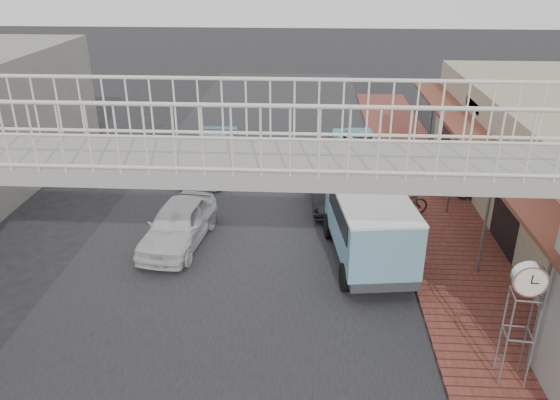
# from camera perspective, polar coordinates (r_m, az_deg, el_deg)

# --- Properties ---
(ground) EXTENTS (120.00, 120.00, 0.00)m
(ground) POSITION_cam_1_polar(r_m,az_deg,el_deg) (15.32, -4.96, -8.91)
(ground) COLOR black
(ground) RESTS_ON ground
(road_strip) EXTENTS (10.00, 60.00, 0.01)m
(road_strip) POSITION_cam_1_polar(r_m,az_deg,el_deg) (15.32, -4.96, -8.89)
(road_strip) COLOR black
(road_strip) RESTS_ON ground
(sidewalk) EXTENTS (3.00, 40.00, 0.10)m
(sidewalk) POSITION_cam_1_polar(r_m,az_deg,el_deg) (18.29, 17.07, -3.95)
(sidewalk) COLOR brown
(sidewalk) RESTS_ON ground
(footbridge) EXTENTS (16.40, 2.40, 6.34)m
(footbridge) POSITION_cam_1_polar(r_m,az_deg,el_deg) (10.31, -8.65, -6.13)
(footbridge) COLOR gray
(footbridge) RESTS_ON ground
(white_hatchback) EXTENTS (2.10, 4.18, 1.37)m
(white_hatchback) POSITION_cam_1_polar(r_m,az_deg,el_deg) (17.34, -10.58, -2.49)
(white_hatchback) COLOR silver
(white_hatchback) RESTS_ON ground
(dark_sedan) EXTENTS (1.55, 4.03, 1.31)m
(dark_sedan) POSITION_cam_1_polar(r_m,az_deg,el_deg) (19.99, 5.31, 1.43)
(dark_sedan) COLOR black
(dark_sedan) RESTS_ON ground
(angkot_curb) EXTENTS (2.49, 4.46, 1.18)m
(angkot_curb) POSITION_cam_1_polar(r_m,az_deg,el_deg) (25.51, 8.07, 6.20)
(angkot_curb) COLOR #7CD1D8
(angkot_curb) RESTS_ON ground
(angkot_far) EXTENTS (1.99, 4.80, 1.39)m
(angkot_far) POSITION_cam_1_polar(r_m,az_deg,el_deg) (22.98, -7.34, 4.50)
(angkot_far) COLOR #75B2CB
(angkot_far) RESTS_ON ground
(angkot_van) EXTENTS (2.54, 4.68, 2.19)m
(angkot_van) POSITION_cam_1_polar(r_m,az_deg,el_deg) (15.91, 9.36, -2.06)
(angkot_van) COLOR black
(angkot_van) RESTS_ON ground
(motorcycle_near) EXTENTS (1.81, 0.84, 0.91)m
(motorcycle_near) POSITION_cam_1_polar(r_m,az_deg,el_deg) (19.33, 12.72, -0.22)
(motorcycle_near) COLOR black
(motorcycle_near) RESTS_ON sidewalk
(motorcycle_far) EXTENTS (1.63, 0.91, 0.94)m
(motorcycle_far) POSITION_cam_1_polar(r_m,az_deg,el_deg) (21.13, 17.33, 1.42)
(motorcycle_far) COLOR black
(motorcycle_far) RESTS_ON sidewalk
(street_clock) EXTENTS (0.71, 0.59, 2.81)m
(street_clock) POSITION_cam_1_polar(r_m,az_deg,el_deg) (11.86, 24.52, -8.10)
(street_clock) COLOR #59595B
(street_clock) RESTS_ON sidewalk
(arrow_sign) EXTENTS (1.69, 1.15, 2.80)m
(arrow_sign) POSITION_cam_1_polar(r_m,az_deg,el_deg) (18.34, 16.20, 4.15)
(arrow_sign) COLOR #59595B
(arrow_sign) RESTS_ON sidewalk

